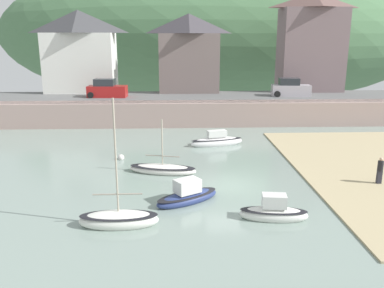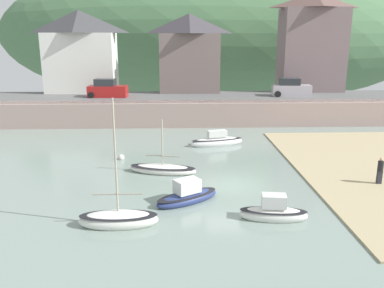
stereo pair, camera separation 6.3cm
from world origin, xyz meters
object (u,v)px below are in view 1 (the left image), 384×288
object	(u,v)px
person_near_water	(380,169)
sailboat_tall_mast	(187,196)
waterfront_building_left	(80,51)
mooring_buoy	(121,158)
waterfront_building_centre	(189,52)
church_with_spire	(313,26)
sailboat_blue_trim	(163,169)
fishing_boat_green	(217,141)
sailboat_far_left	(274,212)
dinghy_open_wooden	(119,219)
parked_car_near_slipway	(107,89)
waterfront_building_right	(311,42)
parked_car_by_wall	(290,89)

from	to	relation	value
person_near_water	sailboat_tall_mast	bearing A→B (deg)	-169.47
waterfront_building_left	mooring_buoy	world-z (taller)	waterfront_building_left
waterfront_building_centre	person_near_water	xyz separation A→B (m)	(10.64, -25.55, -5.91)
mooring_buoy	person_near_water	bearing A→B (deg)	-19.93
church_with_spire	person_near_water	distance (m)	31.30
sailboat_blue_trim	fishing_boat_green	xyz separation A→B (m)	(4.22, 6.78, 0.13)
sailboat_far_left	dinghy_open_wooden	xyz separation A→B (m)	(-7.46, -0.39, -0.04)
fishing_boat_green	sailboat_far_left	size ratio (longest dim) A/B	1.32
sailboat_blue_trim	mooring_buoy	bearing A→B (deg)	148.24
person_near_water	parked_car_near_slipway	bearing A→B (deg)	132.87
waterfront_building_left	sailboat_blue_trim	bearing A→B (deg)	-66.16
waterfront_building_centre	waterfront_building_right	xyz separation A→B (m)	(14.34, 0.00, 1.15)
person_near_water	mooring_buoy	xyz separation A→B (m)	(-16.20, 5.88, -0.84)
sailboat_blue_trim	waterfront_building_left	bearing A→B (deg)	126.77
waterfront_building_centre	church_with_spire	bearing A→B (deg)	14.24
waterfront_building_left	person_near_water	world-z (taller)	waterfront_building_left
fishing_boat_green	sailboat_tall_mast	bearing A→B (deg)	-116.70
waterfront_building_centre	person_near_water	size ratio (longest dim) A/B	5.44
church_with_spire	dinghy_open_wooden	bearing A→B (deg)	-120.17
church_with_spire	waterfront_building_right	bearing A→B (deg)	-109.53
waterfront_building_centre	dinghy_open_wooden	size ratio (longest dim) A/B	1.40
sailboat_tall_mast	waterfront_building_centre	bearing A→B (deg)	56.09
fishing_boat_green	mooring_buoy	distance (m)	8.23
sailboat_tall_mast	mooring_buoy	bearing A→B (deg)	87.94
waterfront_building_left	dinghy_open_wooden	xyz separation A→B (m)	(8.24, -30.42, -6.77)
sailboat_blue_trim	parked_car_by_wall	bearing A→B (deg)	66.79
waterfront_building_centre	dinghy_open_wooden	bearing A→B (deg)	-97.95
person_near_water	fishing_boat_green	bearing A→B (deg)	132.80
church_with_spire	fishing_boat_green	bearing A→B (deg)	-124.91
waterfront_building_left	sailboat_blue_trim	world-z (taller)	waterfront_building_left
waterfront_building_right	waterfront_building_left	bearing A→B (deg)	-180.00
fishing_boat_green	person_near_water	bearing A→B (deg)	-60.73
person_near_water	mooring_buoy	distance (m)	17.26
parked_car_near_slipway	waterfront_building_centre	bearing A→B (deg)	30.63
parked_car_near_slipway	mooring_buoy	distance (m)	15.84
church_with_spire	sailboat_blue_trim	size ratio (longest dim) A/B	3.13
fishing_boat_green	sailboat_tall_mast	distance (m)	12.02
sailboat_tall_mast	church_with_spire	bearing A→B (deg)	30.26
church_with_spire	mooring_buoy	bearing A→B (deg)	-131.99
parked_car_near_slipway	parked_car_by_wall	world-z (taller)	same
sailboat_tall_mast	person_near_water	distance (m)	11.80
sailboat_far_left	mooring_buoy	bearing A→B (deg)	137.75
waterfront_building_centre	sailboat_far_left	world-z (taller)	waterfront_building_centre
parked_car_near_slipway	sailboat_blue_trim	bearing A→B (deg)	-66.68
waterfront_building_right	sailboat_far_left	world-z (taller)	waterfront_building_right
parked_car_near_slipway	person_near_water	distance (m)	28.81
waterfront_building_centre	waterfront_building_right	world-z (taller)	waterfront_building_right
sailboat_far_left	person_near_water	bearing A→B (deg)	38.55
waterfront_building_centre	person_near_water	world-z (taller)	waterfront_building_centre
dinghy_open_wooden	parked_car_near_slipway	distance (m)	26.49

